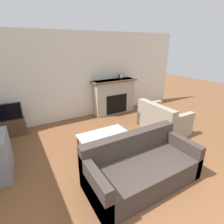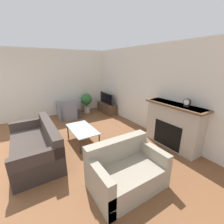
# 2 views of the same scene
# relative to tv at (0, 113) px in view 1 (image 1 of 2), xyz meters

# --- Properties ---
(wall_back) EXTENTS (8.50, 0.06, 2.70)m
(wall_back) POSITION_rel_tv_xyz_m (1.88, 0.31, 0.69)
(wall_back) COLOR silver
(wall_back) RESTS_ON ground_plane
(fireplace) EXTENTS (1.59, 0.48, 1.18)m
(fireplace) POSITION_rel_tv_xyz_m (3.44, 0.06, -0.05)
(fireplace) COLOR #B2A899
(fireplace) RESTS_ON ground_plane
(tv_stand) EXTENTS (1.08, 0.39, 0.42)m
(tv_stand) POSITION_rel_tv_xyz_m (-0.00, 0.00, -0.45)
(tv_stand) COLOR brown
(tv_stand) RESTS_ON ground_plane
(tv) EXTENTS (1.02, 0.06, 0.47)m
(tv) POSITION_rel_tv_xyz_m (0.00, 0.00, 0.00)
(tv) COLOR #232328
(tv) RESTS_ON tv_stand
(couch_sectional) EXTENTS (1.98, 0.95, 0.82)m
(couch_sectional) POSITION_rel_tv_xyz_m (2.10, -3.11, -0.37)
(couch_sectional) COLOR #3D332D
(couch_sectional) RESTS_ON ground_plane
(couch_loveseat) EXTENTS (0.86, 1.30, 0.82)m
(couch_loveseat) POSITION_rel_tv_xyz_m (3.91, -1.84, -0.37)
(couch_loveseat) COLOR #9E937F
(couch_loveseat) RESTS_ON ground_plane
(coffee_table) EXTENTS (1.13, 0.61, 0.42)m
(coffee_table) POSITION_rel_tv_xyz_m (1.99, -1.93, -0.28)
(coffee_table) COLOR #333338
(coffee_table) RESTS_ON ground_plane
(mantel_clock) EXTENTS (0.17, 0.07, 0.20)m
(mantel_clock) POSITION_rel_tv_xyz_m (3.72, 0.07, 0.62)
(mantel_clock) COLOR #28231E
(mantel_clock) RESTS_ON fireplace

